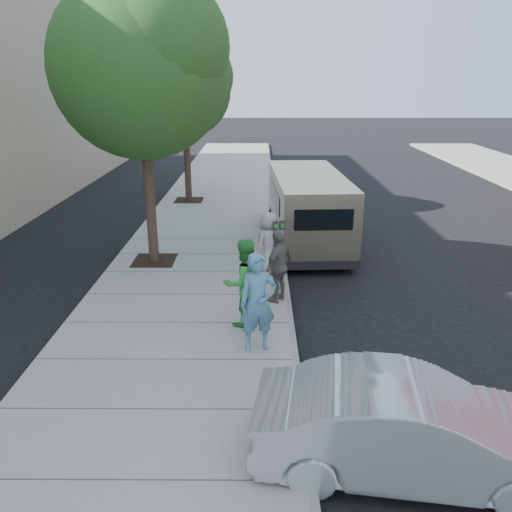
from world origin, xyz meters
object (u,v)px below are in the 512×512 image
tree_near (142,62)px  person_striped_polo (279,266)px  person_officer (258,303)px  parking_meter (278,236)px  van (307,207)px  person_green_shirt (244,283)px  tree_far (185,85)px  sedan (411,429)px  person_gray_shirt (269,243)px

tree_near → person_striped_polo: 6.32m
person_officer → parking_meter: bearing=69.7°
tree_near → parking_meter: 5.66m
van → person_striped_polo: bearing=-105.8°
parking_meter → person_green_shirt: bearing=-120.2°
tree_far → person_striped_polo: bearing=-71.5°
sedan → person_gray_shirt: 7.35m
van → person_green_shirt: size_ratio=3.31×
parking_meter → sedan: parking_meter is taller
tree_near → van: bearing=24.3°
van → person_green_shirt: 6.28m
tree_far → person_officer: (2.97, -12.57, -3.76)m
tree_far → person_officer: tree_far is taller
person_officer → person_gray_shirt: (0.28, 4.04, -0.13)m
tree_near → person_striped_polo: tree_near is taller
tree_far → person_gray_shirt: bearing=-69.1°
tree_far → parking_meter: 10.04m
van → person_striped_polo: van is taller
person_gray_shirt → person_striped_polo: bearing=48.9°
parking_meter → van: size_ratio=0.24×
person_officer → person_gray_shirt: person_officer is taller
parking_meter → person_striped_polo: person_striped_polo is taller
tree_far → person_gray_shirt: (3.25, -8.53, -3.89)m
tree_far → van: 8.05m
tree_far → parking_meter: tree_far is taller
tree_near → tree_far: bearing=90.0°
person_officer → person_gray_shirt: size_ratio=1.15×
tree_far → person_striped_polo: size_ratio=3.71×
parking_meter → person_gray_shirt: bearing=135.5°
tree_near → person_green_shirt: tree_near is taller
tree_near → person_gray_shirt: (3.25, -0.93, -4.55)m
person_officer → person_striped_polo: 2.28m
van → person_green_shirt: van is taller
tree_far → person_striped_polo: tree_far is taller
person_green_shirt → person_officer: bearing=77.9°
tree_near → parking_meter: tree_near is taller
parking_meter → person_green_shirt: 2.99m
person_gray_shirt → tree_far: bearing=-116.5°
person_striped_polo → van: bearing=-158.8°
person_green_shirt → parking_meter: bearing=-134.0°
person_striped_polo → person_gray_shirt: bearing=-139.7°
person_green_shirt → person_striped_polo: bearing=-150.8°
person_green_shirt → van: bearing=-135.3°
tree_near → sedan: bearing=-57.9°
sedan → person_officer: bearing=41.6°
tree_far → person_green_shirt: tree_far is taller
tree_far → person_gray_shirt: tree_far is taller
van → sedan: 10.13m
sedan → person_green_shirt: size_ratio=2.24×
person_green_shirt → person_gray_shirt: 3.07m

